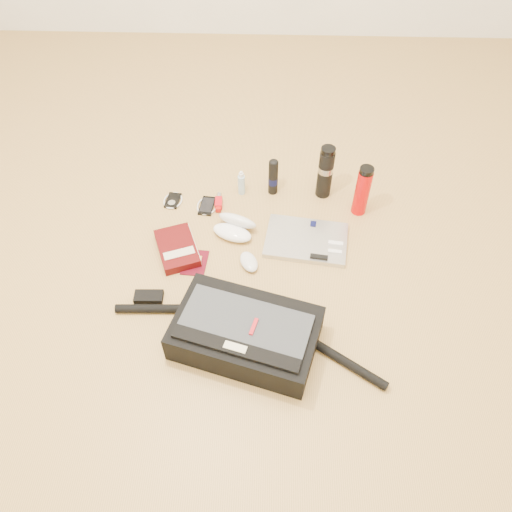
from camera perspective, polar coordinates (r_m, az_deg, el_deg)
name	(u,v)px	position (r m, az deg, el deg)	size (l,w,h in m)	color
ground	(252,277)	(1.97, -0.43, -2.41)	(4.00, 4.00, 0.00)	tan
messenger_bag	(245,333)	(1.75, -1.27, -8.77)	(0.98, 0.43, 0.14)	black
laptop	(306,240)	(2.09, 5.79, 1.81)	(0.36, 0.28, 0.03)	#B2B2B4
book	(178,248)	(2.06, -8.96, 0.87)	(0.22, 0.26, 0.04)	#420708
passport	(195,262)	(2.03, -7.00, -0.74)	(0.11, 0.14, 0.01)	#480511
mouse	(249,262)	(2.00, -0.82, -0.66)	(0.10, 0.13, 0.04)	silver
sunglasses_case	(235,227)	(2.10, -2.44, 3.35)	(0.21, 0.20, 0.10)	white
ipod	(173,201)	(2.29, -9.47, 6.27)	(0.09, 0.10, 0.01)	black
phone	(207,206)	(2.24, -5.62, 5.74)	(0.10, 0.12, 0.01)	black
inhaler	(219,202)	(2.24, -4.29, 6.13)	(0.03, 0.11, 0.03)	red
spray_bottle	(241,184)	(2.26, -1.67, 8.25)	(0.04, 0.04, 0.12)	#9CC0D4
aerosol_can	(273,177)	(2.25, 1.98, 9.05)	(0.04, 0.04, 0.18)	black
thermos_black	(325,172)	(2.23, 7.93, 9.50)	(0.09, 0.09, 0.26)	black
thermos_red	(362,191)	(2.18, 12.06, 7.30)	(0.07, 0.07, 0.24)	#BE0708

